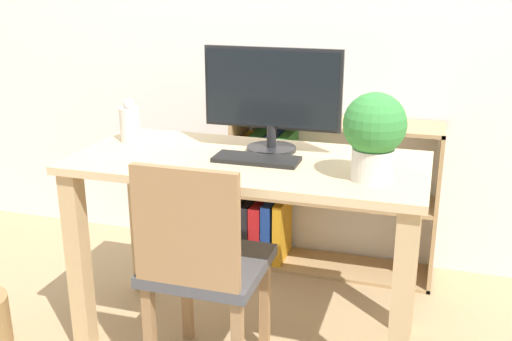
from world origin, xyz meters
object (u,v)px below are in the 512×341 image
Objects in this scene: keyboard at (257,159)px; bookshelf at (295,196)px; monitor at (272,94)px; potted_plant at (374,132)px; chair at (202,263)px; vase at (130,123)px.

keyboard is 0.32× the size of bookshelf.
potted_plant is at bearing -29.90° from monitor.
potted_plant is 0.74m from chair.
bookshelf is at bearing 48.43° from vase.
chair reaches higher than keyboard.
vase is 0.71m from chair.
monitor is 0.63× the size of chair.
chair is 0.86× the size of bookshelf.
monitor is 0.61m from vase.
potted_plant is (1.00, -0.20, 0.09)m from vase.
potted_plant is at bearing -61.22° from bookshelf.
keyboard is at bearing -95.38° from monitor.
keyboard is at bearing -88.04° from bookshelf.
keyboard is 0.43m from chair.
bookshelf is (-0.45, 0.82, -0.57)m from potted_plant.
bookshelf is at bearing 91.96° from keyboard.
potted_plant is 0.34× the size of chair.
chair is at bearing -40.32° from vase.
monitor is 1.70× the size of keyboard.
monitor reaches higher than bookshelf.
keyboard is 0.84m from bookshelf.
monitor is at bearing -86.14° from bookshelf.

